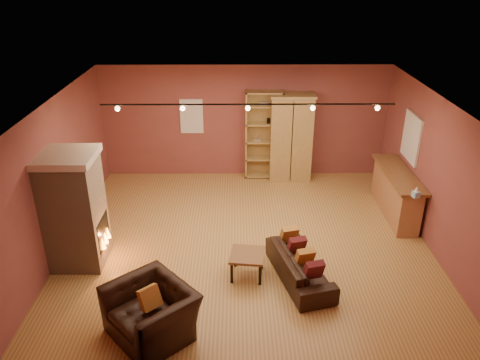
{
  "coord_description": "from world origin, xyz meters",
  "views": [
    {
      "loc": [
        -0.2,
        -7.8,
        5.02
      ],
      "look_at": [
        -0.14,
        0.2,
        1.25
      ],
      "focal_mm": 35.0,
      "sensor_mm": 36.0,
      "label": 1
    }
  ],
  "objects_px": {
    "bookcase": "(263,134)",
    "armoire": "(291,137)",
    "fireplace": "(75,210)",
    "loveseat": "(300,261)",
    "coffee_table": "(247,257)",
    "armchair": "(151,305)",
    "bar_counter": "(396,193)"
  },
  "relations": [
    {
      "from": "fireplace",
      "to": "armchair",
      "type": "xyz_separation_m",
      "value": [
        1.59,
        -1.88,
        -0.54
      ]
    },
    {
      "from": "bar_counter",
      "to": "armchair",
      "type": "distance_m",
      "value": 5.85
    },
    {
      "from": "armoire",
      "to": "coffee_table",
      "type": "relative_size",
      "value": 3.37
    },
    {
      "from": "fireplace",
      "to": "bar_counter",
      "type": "distance_m",
      "value": 6.49
    },
    {
      "from": "fireplace",
      "to": "coffee_table",
      "type": "distance_m",
      "value": 3.13
    },
    {
      "from": "armchair",
      "to": "coffee_table",
      "type": "distance_m",
      "value": 2.01
    },
    {
      "from": "armoire",
      "to": "coffee_table",
      "type": "xyz_separation_m",
      "value": [
        -1.15,
        -4.05,
        -0.72
      ]
    },
    {
      "from": "loveseat",
      "to": "bookcase",
      "type": "bearing_deg",
      "value": -9.29
    },
    {
      "from": "bookcase",
      "to": "coffee_table",
      "type": "bearing_deg",
      "value": -96.62
    },
    {
      "from": "armoire",
      "to": "coffee_table",
      "type": "height_order",
      "value": "armoire"
    },
    {
      "from": "armchair",
      "to": "coffee_table",
      "type": "xyz_separation_m",
      "value": [
        1.43,
        1.4,
        -0.15
      ]
    },
    {
      "from": "bar_counter",
      "to": "coffee_table",
      "type": "bearing_deg",
      "value": -146.28
    },
    {
      "from": "fireplace",
      "to": "bookcase",
      "type": "relative_size",
      "value": 0.96
    },
    {
      "from": "bookcase",
      "to": "coffee_table",
      "type": "height_order",
      "value": "bookcase"
    },
    {
      "from": "bookcase",
      "to": "armoire",
      "type": "height_order",
      "value": "bookcase"
    },
    {
      "from": "fireplace",
      "to": "armchair",
      "type": "height_order",
      "value": "fireplace"
    },
    {
      "from": "bar_counter",
      "to": "loveseat",
      "type": "xyz_separation_m",
      "value": [
        -2.32,
        -2.24,
        -0.15
      ]
    },
    {
      "from": "bookcase",
      "to": "fireplace",
      "type": "bearing_deg",
      "value": -133.22
    },
    {
      "from": "bookcase",
      "to": "loveseat",
      "type": "relative_size",
      "value": 1.23
    },
    {
      "from": "loveseat",
      "to": "fireplace",
      "type": "bearing_deg",
      "value": 66.96
    },
    {
      "from": "armoire",
      "to": "armchair",
      "type": "distance_m",
      "value": 6.06
    },
    {
      "from": "armoire",
      "to": "coffee_table",
      "type": "distance_m",
      "value": 4.27
    },
    {
      "from": "fireplace",
      "to": "bar_counter",
      "type": "bearing_deg",
      "value": 15.02
    },
    {
      "from": "bookcase",
      "to": "coffee_table",
      "type": "relative_size",
      "value": 3.43
    },
    {
      "from": "fireplace",
      "to": "armchair",
      "type": "relative_size",
      "value": 1.51
    },
    {
      "from": "armoire",
      "to": "fireplace",
      "type": "bearing_deg",
      "value": -139.39
    },
    {
      "from": "fireplace",
      "to": "armoire",
      "type": "distance_m",
      "value": 5.49
    },
    {
      "from": "armoire",
      "to": "loveseat",
      "type": "height_order",
      "value": "armoire"
    },
    {
      "from": "loveseat",
      "to": "coffee_table",
      "type": "relative_size",
      "value": 2.79
    },
    {
      "from": "bookcase",
      "to": "armchair",
      "type": "relative_size",
      "value": 1.57
    },
    {
      "from": "loveseat",
      "to": "coffee_table",
      "type": "xyz_separation_m",
      "value": [
        -0.9,
        0.09,
        0.02
      ]
    },
    {
      "from": "loveseat",
      "to": "armchair",
      "type": "bearing_deg",
      "value": 104.57
    }
  ]
}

